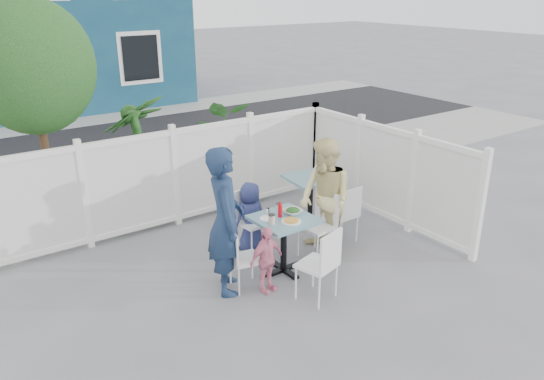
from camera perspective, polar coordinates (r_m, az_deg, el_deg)
ground at (r=7.05m, az=-2.10°, el=-10.47°), size 80.00×80.00×0.00m
near_sidewalk at (r=10.12m, az=-14.00°, el=-0.89°), size 24.00×2.60×0.01m
street at (r=13.48m, az=-19.94°, el=3.96°), size 24.00×5.00×0.01m
far_sidewalk at (r=16.40m, az=-23.03°, el=6.46°), size 24.00×1.60×0.01m
fence_back at (r=8.67m, az=-10.36°, el=1.17°), size 5.86×0.08×1.60m
fence_right at (r=8.92m, az=11.97°, el=1.62°), size 0.08×3.66×1.60m
tree at (r=8.58m, az=-24.39°, el=11.93°), size 1.80×1.62×3.59m
potted_shrub_a at (r=9.11m, az=-13.95°, el=3.48°), size 1.60×1.60×2.06m
potted_shrub_b at (r=9.77m, az=-4.60°, el=3.91°), size 1.86×1.92×1.62m
main_table at (r=7.14m, az=1.28°, el=-4.34°), size 0.77×0.77×0.80m
spare_table at (r=8.71m, az=4.18°, el=0.30°), size 0.82×0.82×0.78m
chair_left at (r=6.81m, az=-3.45°, el=-6.94°), size 0.44×0.45×0.84m
chair_right at (r=7.64m, az=5.29°, el=-3.16°), size 0.47×0.49×0.97m
chair_back at (r=7.81m, az=-2.37°, el=-2.73°), size 0.46×0.45×0.93m
chair_near at (r=6.56m, az=5.46°, el=-7.53°), size 0.53×0.52×0.96m
chair_spare at (r=8.05m, az=7.91°, el=-2.23°), size 0.42×0.40×0.91m
man at (r=6.62m, az=-5.03°, el=-3.34°), size 0.71×0.83×1.92m
woman at (r=7.54m, az=5.74°, el=-0.98°), size 0.73×0.90×1.74m
boy at (r=7.75m, az=-2.34°, el=-2.96°), size 0.54×0.37×1.06m
toddler at (r=6.77m, az=-0.62°, el=-7.50°), size 0.55×0.29×0.90m
plate_main at (r=6.95m, az=2.08°, el=-3.40°), size 0.26×0.26×0.02m
plate_side at (r=7.03m, az=-0.48°, el=-3.09°), size 0.21×0.21×0.01m
salad_bowl at (r=7.18m, az=2.26°, el=-2.35°), size 0.25×0.25×0.06m
coffee_cup_a at (r=6.86m, az=-0.03°, el=-3.21°), size 0.08×0.08×0.13m
coffee_cup_b at (r=7.23m, az=0.76°, el=-1.95°), size 0.08×0.08×0.12m
ketchup_bottle at (r=7.06m, az=0.88°, el=-2.24°), size 0.06×0.06×0.18m
salt_shaker at (r=7.17m, az=-0.51°, el=-2.35°), size 0.03×0.03×0.07m
pepper_shaker at (r=7.20m, az=-0.42°, el=-2.22°), size 0.03×0.03×0.08m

